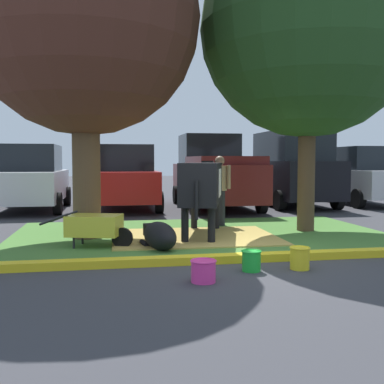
# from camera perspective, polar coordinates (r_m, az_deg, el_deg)

# --- Properties ---
(ground_plane) EXTENTS (80.00, 80.00, 0.00)m
(ground_plane) POSITION_cam_1_polar(r_m,az_deg,el_deg) (7.52, 5.83, -7.92)
(ground_plane) COLOR #38383D
(grass_island) EXTENTS (7.71, 4.90, 0.02)m
(grass_island) POSITION_cam_1_polar(r_m,az_deg,el_deg) (9.61, 1.26, -5.25)
(grass_island) COLOR #477A33
(grass_island) RESTS_ON ground
(curb_yellow) EXTENTS (8.91, 0.24, 0.12)m
(curb_yellow) POSITION_cam_1_polar(r_m,az_deg,el_deg) (7.11, 5.51, -8.10)
(curb_yellow) COLOR yellow
(curb_yellow) RESTS_ON ground
(hay_bedding) EXTENTS (3.26, 2.48, 0.04)m
(hay_bedding) POSITION_cam_1_polar(r_m,az_deg,el_deg) (9.19, 0.34, -5.58)
(hay_bedding) COLOR tan
(hay_bedding) RESTS_ON ground
(shade_tree_left) EXTENTS (4.46, 4.46, 6.48)m
(shade_tree_left) POSITION_cam_1_polar(r_m,az_deg,el_deg) (9.67, -13.15, 19.95)
(shade_tree_left) COLOR brown
(shade_tree_left) RESTS_ON ground
(shade_tree_right) EXTENTS (4.61, 4.61, 6.64)m
(shade_tree_right) POSITION_cam_1_polar(r_m,az_deg,el_deg) (10.67, 14.17, 18.93)
(shade_tree_right) COLOR #4C3823
(shade_tree_right) RESTS_ON ground
(cow_holstein) EXTENTS (1.32, 3.06, 1.53)m
(cow_holstein) POSITION_cam_1_polar(r_m,az_deg,el_deg) (9.41, 1.30, 1.10)
(cow_holstein) COLOR black
(cow_holstein) RESTS_ON ground
(calf_lying) EXTENTS (0.68, 1.33, 0.48)m
(calf_lying) POSITION_cam_1_polar(r_m,az_deg,el_deg) (8.05, -4.06, -5.39)
(calf_lying) COLOR black
(calf_lying) RESTS_ON ground
(person_handler) EXTENTS (0.47, 0.34, 1.64)m
(person_handler) POSITION_cam_1_polar(r_m,az_deg,el_deg) (10.83, 3.41, 0.42)
(person_handler) COLOR black
(person_handler) RESTS_ON ground
(wheelbarrow) EXTENTS (1.61, 0.91, 0.63)m
(wheelbarrow) POSITION_cam_1_polar(r_m,az_deg,el_deg) (8.34, -11.76, -4.11)
(wheelbarrow) COLOR gold
(wheelbarrow) RESTS_ON ground
(bucket_pink) EXTENTS (0.34, 0.34, 0.28)m
(bucket_pink) POSITION_cam_1_polar(r_m,az_deg,el_deg) (5.93, 1.41, -9.64)
(bucket_pink) COLOR #EA3893
(bucket_pink) RESTS_ON ground
(bucket_green) EXTENTS (0.28, 0.28, 0.29)m
(bucket_green) POSITION_cam_1_polar(r_m,az_deg,el_deg) (6.54, 7.32, -8.34)
(bucket_green) COLOR green
(bucket_green) RESTS_ON ground
(bucket_yellow) EXTENTS (0.29, 0.29, 0.32)m
(bucket_yellow) POSITION_cam_1_polar(r_m,az_deg,el_deg) (6.77, 13.12, -7.87)
(bucket_yellow) COLOR yellow
(bucket_yellow) RESTS_ON ground
(sedan_blue) EXTENTS (2.04, 4.41, 2.02)m
(sedan_blue) POSITION_cam_1_polar(r_m,az_deg,el_deg) (15.13, -19.06, 1.58)
(sedan_blue) COLOR silver
(sedan_blue) RESTS_ON ground
(sedan_red) EXTENTS (2.04, 4.41, 2.02)m
(sedan_red) POSITION_cam_1_polar(r_m,az_deg,el_deg) (14.85, -8.10, 1.71)
(sedan_red) COLOR red
(sedan_red) RESTS_ON ground
(pickup_truck_maroon) EXTENTS (2.25, 5.41, 2.42)m
(pickup_truck_maroon) POSITION_cam_1_polar(r_m,az_deg,el_deg) (15.09, 2.74, 2.27)
(pickup_truck_maroon) COLOR maroon
(pickup_truck_maroon) RESTS_ON ground
(suv_black) EXTENTS (2.14, 4.61, 2.52)m
(suv_black) POSITION_cam_1_polar(r_m,az_deg,el_deg) (16.09, 12.07, 2.84)
(suv_black) COLOR black
(suv_black) RESTS_ON ground
(sedan_silver) EXTENTS (2.04, 4.41, 2.02)m
(sedan_silver) POSITION_cam_1_polar(r_m,az_deg,el_deg) (17.42, 20.08, 1.83)
(sedan_silver) COLOR silver
(sedan_silver) RESTS_ON ground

